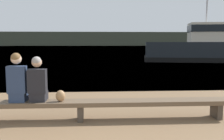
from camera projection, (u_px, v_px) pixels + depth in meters
water_surface at (97, 46)px, 127.79m from camera, size 240.00×240.00×0.00m
far_shoreline at (97, 39)px, 144.02m from camera, size 600.00×12.00×7.69m
bench_main at (81, 104)px, 5.50m from camera, size 6.78×0.45×0.44m
person_left at (17, 80)px, 5.37m from camera, size 0.38×0.43×1.06m
person_right at (38, 82)px, 5.40m from camera, size 0.38×0.43×0.99m
shopping_bag at (60, 96)px, 5.42m from camera, size 0.20×0.18×0.25m
tugboat_red at (205, 49)px, 22.90m from camera, size 11.21×5.51×6.65m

